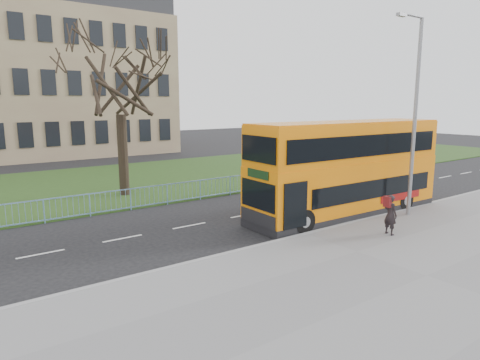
# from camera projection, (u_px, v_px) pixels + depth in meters

# --- Properties ---
(ground) EXTENTS (120.00, 120.00, 0.00)m
(ground) POSITION_uv_depth(u_px,v_px,m) (279.00, 227.00, 18.33)
(ground) COLOR black
(ground) RESTS_ON ground
(pavement) EXTENTS (80.00, 10.50, 0.12)m
(pavement) POSITION_uv_depth(u_px,v_px,m) (427.00, 277.00, 12.95)
(pavement) COLOR slate
(pavement) RESTS_ON ground
(kerb) EXTENTS (80.00, 0.20, 0.14)m
(kerb) POSITION_uv_depth(u_px,v_px,m) (305.00, 235.00, 17.08)
(kerb) COLOR gray
(kerb) RESTS_ON ground
(grass_verge) EXTENTS (80.00, 15.40, 0.08)m
(grass_verge) POSITION_uv_depth(u_px,v_px,m) (143.00, 179.00, 29.70)
(grass_verge) COLOR #233C16
(grass_verge) RESTS_ON ground
(guard_railing) EXTENTS (40.00, 0.12, 1.10)m
(guard_railing) POSITION_uv_depth(u_px,v_px,m) (200.00, 190.00, 23.48)
(guard_railing) COLOR #74A3CF
(guard_railing) RESTS_ON ground
(bare_tree) EXTENTS (7.57, 7.57, 10.81)m
(bare_tree) POSITION_uv_depth(u_px,v_px,m) (120.00, 99.00, 23.57)
(bare_tree) COLOR black
(bare_tree) RESTS_ON grass_verge
(civic_building) EXTENTS (30.00, 15.00, 14.00)m
(civic_building) POSITION_uv_depth(u_px,v_px,m) (7.00, 85.00, 42.03)
(civic_building) COLOR #896E57
(civic_building) RESTS_ON ground
(yellow_bus) EXTENTS (10.48, 2.77, 4.37)m
(yellow_bus) POSITION_uv_depth(u_px,v_px,m) (347.00, 166.00, 20.00)
(yellow_bus) COLOR orange
(yellow_bus) RESTS_ON ground
(pedestrian) EXTENTS (0.43, 0.62, 1.60)m
(pedestrian) POSITION_uv_depth(u_px,v_px,m) (390.00, 215.00, 16.84)
(pedestrian) COLOR black
(pedestrian) RESTS_ON pavement
(street_lamp) EXTENTS (1.87, 0.20, 8.82)m
(street_lamp) POSITION_uv_depth(u_px,v_px,m) (414.00, 110.00, 19.06)
(street_lamp) COLOR gray
(street_lamp) RESTS_ON pavement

